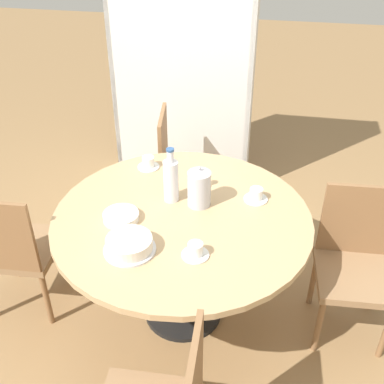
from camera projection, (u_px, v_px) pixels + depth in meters
ground_plane at (183, 312)px, 2.99m from camera, size 14.00×14.00×0.00m
dining_table at (182, 234)px, 2.64m from camera, size 1.39×1.39×0.75m
chair_a at (182, 167)px, 3.52m from camera, size 0.47×0.47×0.89m
chair_b at (16, 248)px, 2.78m from camera, size 0.44×0.44×0.89m
chair_d at (355, 262)px, 2.68m from camera, size 0.44×0.44×0.89m
bookshelf at (182, 74)px, 3.72m from camera, size 1.10×0.28×1.97m
coffee_pot at (199, 187)px, 2.60m from camera, size 0.13×0.13×0.24m
water_bottle at (171, 180)px, 2.62m from camera, size 0.08×0.08×0.32m
cake_main at (129, 245)px, 2.32m from camera, size 0.26×0.26×0.07m
cup_a at (195, 251)px, 2.29m from camera, size 0.13×0.13×0.07m
cup_b at (256, 195)px, 2.68m from camera, size 0.13×0.13×0.07m
cup_c at (148, 163)px, 2.97m from camera, size 0.13×0.13×0.07m
plate_stack at (121, 216)px, 2.53m from camera, size 0.19×0.19×0.04m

